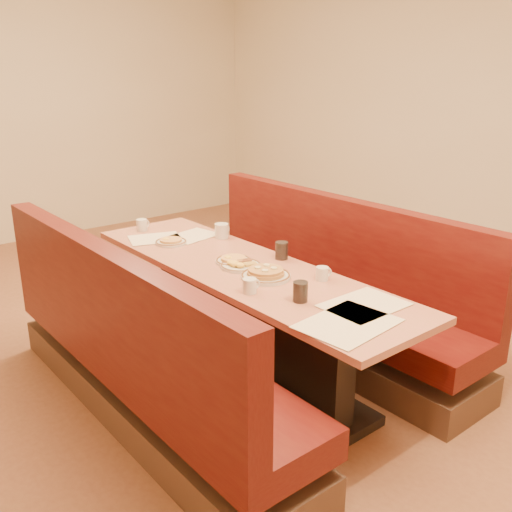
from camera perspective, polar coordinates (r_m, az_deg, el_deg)
ground at (r=3.79m, az=-1.29°, el=-11.78°), size 8.00×8.00×0.00m
room_envelope at (r=3.28m, az=-1.54°, el=18.82°), size 6.04×8.04×2.82m
diner_table at (r=3.62m, az=-1.33°, el=-6.65°), size 0.70×2.50×0.75m
booth_left at (r=3.28m, az=-11.63°, el=-10.15°), size 0.55×2.50×1.05m
booth_right at (r=4.08m, az=6.83°, el=-4.02°), size 0.55×2.50×1.05m
placemat_near_left at (r=2.75m, az=9.18°, el=-6.67°), size 0.49×0.39×0.00m
placemat_near_right at (r=2.97m, az=10.76°, el=-4.82°), size 0.41×0.31×0.00m
placemat_far_left at (r=4.09m, az=-10.04°, el=1.74°), size 0.42×0.37×0.00m
placemat_far_right at (r=4.12m, az=-6.37°, el=2.02°), size 0.39×0.32×0.00m
pancake_plate at (r=3.28m, az=0.98°, el=-1.82°), size 0.29×0.29×0.07m
eggs_plate at (r=3.46m, az=-1.56°, el=-0.90°), size 0.25×0.25×0.05m
extra_plate_mid at (r=3.54m, az=-2.30°, el=-0.41°), size 0.22×0.22×0.04m
extra_plate_far at (r=3.96m, az=-8.52°, el=1.44°), size 0.22×0.22×0.04m
coffee_mug_a at (r=3.27m, az=6.68°, el=-1.72°), size 0.10×0.07×0.08m
coffee_mug_b at (r=3.06m, az=-0.60°, el=-2.96°), size 0.11×0.08×0.08m
coffee_mug_c at (r=4.05m, az=-3.42°, el=2.56°), size 0.14×0.10×0.10m
coffee_mug_d at (r=4.31m, az=-11.32°, el=3.08°), size 0.11×0.08×0.09m
soda_tumbler_near at (r=2.96m, az=4.46°, el=-3.58°), size 0.08×0.08×0.11m
soda_tumbler_mid at (r=3.60m, az=2.58°, el=0.55°), size 0.08×0.08×0.11m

